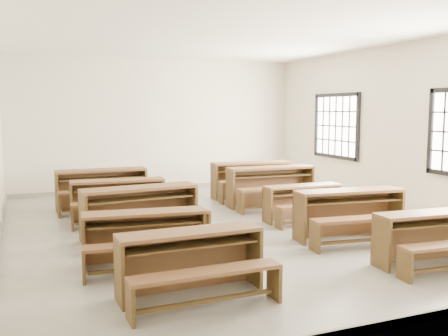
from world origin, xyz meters
name	(u,v)px	position (x,y,z in m)	size (l,w,h in m)	color
room	(229,99)	(0.09, 0.00, 2.14)	(8.50, 8.50, 3.20)	gray
desk_set_0	(192,259)	(-1.50, -2.78, 0.41)	(1.57, 0.84, 0.70)	brown
desk_set_1	(145,235)	(-1.72, -1.57, 0.40)	(1.62, 0.97, 0.69)	brown
desk_set_2	(141,209)	(-1.46, -0.23, 0.46)	(1.85, 1.08, 0.80)	brown
desk_set_3	(118,197)	(-1.57, 1.13, 0.43)	(1.69, 0.97, 0.73)	brown
desk_set_4	(102,186)	(-1.67, 2.32, 0.46)	(1.76, 0.92, 0.79)	brown
desk_set_5	(433,234)	(1.68, -2.92, 0.39)	(1.56, 0.89, 0.68)	brown
desk_set_6	(351,211)	(1.48, -1.48, 0.44)	(1.77, 1.05, 0.76)	brown
desk_set_7	(304,200)	(1.48, -0.12, 0.37)	(1.44, 0.76, 0.64)	brown
desk_set_8	(272,183)	(1.58, 1.30, 0.47)	(1.84, 1.01, 0.81)	brown
desk_set_9	(252,177)	(1.63, 2.34, 0.47)	(1.86, 1.08, 0.80)	brown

